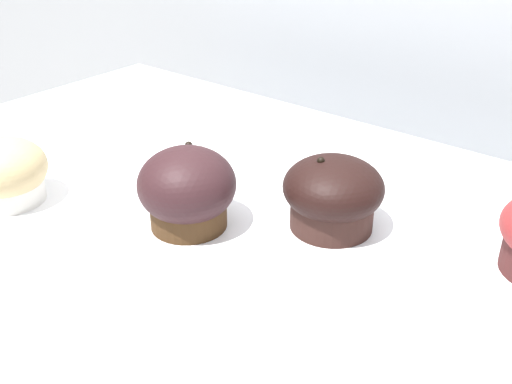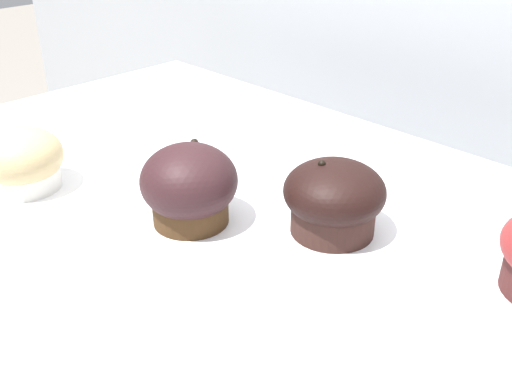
{
  "view_description": "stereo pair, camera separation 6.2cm",
  "coord_description": "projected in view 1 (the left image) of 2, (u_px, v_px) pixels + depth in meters",
  "views": [
    {
      "loc": [
        0.41,
        -0.45,
        1.27
      ],
      "look_at": [
        0.07,
        -0.02,
        0.98
      ],
      "focal_mm": 42.0,
      "sensor_mm": 36.0,
      "label": 1
    },
    {
      "loc": [
        0.46,
        -0.41,
        1.27
      ],
      "look_at": [
        0.07,
        -0.02,
        0.98
      ],
      "focal_mm": 42.0,
      "sensor_mm": 36.0,
      "label": 2
    }
  ],
  "objects": [
    {
      "name": "muffin_back_left",
      "position": [
        187.0,
        190.0,
        0.63
      ],
      "size": [
        0.1,
        0.1,
        0.09
      ],
      "color": "#412A16",
      "rests_on": "display_counter"
    },
    {
      "name": "muffin_back_right",
      "position": [
        5.0,
        173.0,
        0.68
      ],
      "size": [
        0.1,
        0.1,
        0.08
      ],
      "color": "silver",
      "rests_on": "display_counter"
    },
    {
      "name": "muffin_front_left",
      "position": [
        333.0,
        194.0,
        0.63
      ],
      "size": [
        0.11,
        0.11,
        0.08
      ],
      "color": "#351E19",
      "rests_on": "display_counter"
    },
    {
      "name": "wall_back",
      "position": [
        432.0,
        97.0,
        1.12
      ],
      "size": [
        3.2,
        0.1,
        1.8
      ],
      "primitive_type": "cube",
      "color": "#B2B7BC",
      "rests_on": "ground"
    }
  ]
}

